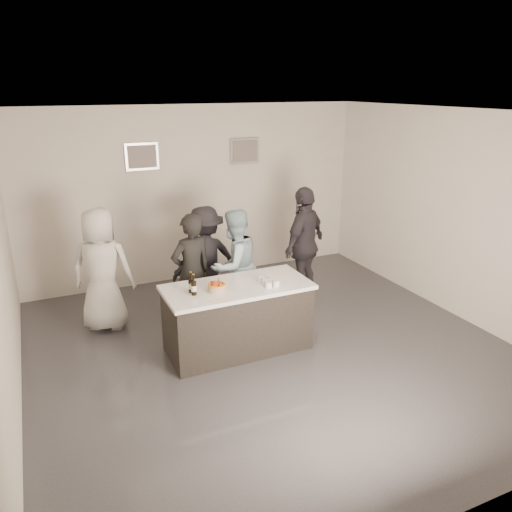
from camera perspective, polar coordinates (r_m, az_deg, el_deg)
name	(u,v)px	position (r m, az deg, el deg)	size (l,w,h in m)	color
floor	(272,350)	(6.66, 1.81, -10.69)	(6.00, 6.00, 0.00)	#3D3D42
ceiling	(274,113)	(5.79, 2.13, 16.04)	(6.00, 6.00, 0.00)	white
wall_back	(196,194)	(8.76, -6.82, 7.04)	(6.00, 0.04, 3.00)	silver
wall_front	(464,358)	(3.82, 22.64, -10.68)	(6.00, 0.04, 3.00)	silver
wall_right	(459,216)	(7.82, 22.14, 4.30)	(0.04, 6.00, 3.00)	silver
picture_left	(142,156)	(8.39, -12.91, 11.03)	(0.54, 0.04, 0.44)	#B2B2B7
picture_right	(245,151)	(8.93, -1.32, 11.94)	(0.54, 0.04, 0.44)	#B2B2B7
bar_counter	(238,318)	(6.49, -2.11, -7.04)	(1.86, 0.86, 0.90)	white
cake	(217,288)	(6.14, -4.51, -3.67)	(0.22, 0.22, 0.08)	orange
beer_bottle_a	(191,282)	(6.10, -7.45, -3.00)	(0.07, 0.07, 0.26)	black
beer_bottle_b	(194,285)	(6.02, -7.14, -3.28)	(0.07, 0.07, 0.26)	black
tumbler_cluster	(269,281)	(6.33, 1.47, -2.89)	(0.19, 0.30, 0.08)	orange
candles	(220,300)	(5.90, -4.19, -5.00)	(0.24, 0.08, 0.01)	pink
person_main_black	(192,273)	(6.93, -7.36, -1.91)	(0.61, 0.40, 1.68)	black
person_main_blue	(234,266)	(7.17, -2.49, -1.13)	(0.81, 0.63, 1.66)	#9EBECF
person_guest_left	(102,270)	(7.21, -17.18, -1.50)	(0.86, 0.56, 1.75)	silver
person_guest_right	(304,245)	(7.86, 5.55, 1.31)	(1.08, 0.45, 1.84)	#302D35
person_guest_back	(206,258)	(7.59, -5.77, -0.27)	(1.04, 0.60, 1.61)	black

